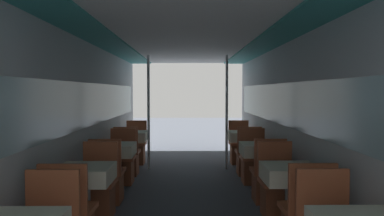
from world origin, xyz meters
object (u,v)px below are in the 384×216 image
(chair_left_near_3, at_px, (127,160))
(chair_left_far_1, at_px, (98,194))
(chair_right_far_1, at_px, (278,193))
(support_pole_left_3, at_px, (149,112))
(chair_right_near_3, at_px, (248,160))
(dining_table_left_3, at_px, (132,138))
(dining_table_right_2, at_px, (260,152))
(dining_table_right_3, at_px, (243,138))
(chair_left_far_3, at_px, (136,150))
(chair_left_near_2, at_px, (108,182))
(support_pole_right_3, at_px, (227,112))
(dining_table_left_2, at_px, (115,152))
(chair_left_far_2, at_px, (122,166))
(chair_right_far_3, at_px, (239,150))
(chair_right_far_2, at_px, (253,166))
(chair_right_near_2, at_px, (267,182))
(dining_table_left_1, at_px, (85,178))
(dining_table_right_1, at_px, (290,177))

(chair_left_near_3, bearing_deg, chair_left_far_1, -90.00)
(chair_right_far_1, bearing_deg, support_pole_left_3, -56.35)
(chair_right_near_3, bearing_deg, dining_table_left_3, 166.05)
(dining_table_right_2, bearing_deg, support_pole_left_3, 138.09)
(dining_table_left_3, bearing_deg, chair_left_far_1, -90.00)
(chair_right_far_1, distance_m, dining_table_right_3, 2.83)
(chair_left_far_3, bearing_deg, chair_right_far_1, 123.27)
(chair_left_near_2, relative_size, dining_table_right_2, 1.22)
(chair_right_far_1, distance_m, chair_right_near_3, 2.27)
(chair_left_near_2, height_order, dining_table_left_3, chair_left_near_2)
(chair_right_near_3, xyz_separation_m, support_pole_right_3, (-0.33, 0.55, 0.84))
(dining_table_left_2, height_order, dining_table_right_2, same)
(chair_left_far_1, height_order, chair_left_far_2, same)
(chair_right_far_3, height_order, support_pole_right_3, support_pole_right_3)
(support_pole_left_3, xyz_separation_m, dining_table_right_3, (1.87, 0.00, -0.51))
(support_pole_right_3, bearing_deg, chair_left_near_2, -130.04)
(chair_left_far_1, bearing_deg, chair_right_far_2, -142.69)
(dining_table_left_2, xyz_separation_m, chair_right_near_3, (2.21, 1.13, -0.33))
(chair_left_near_2, distance_m, chair_right_near_2, 2.21)
(chair_left_far_1, bearing_deg, chair_left_far_2, -90.00)
(dining_table_left_1, bearing_deg, chair_left_near_2, 90.00)
(chair_left_near_3, distance_m, chair_right_far_3, 2.46)
(dining_table_right_1, distance_m, dining_table_right_3, 3.36)
(dining_table_left_1, bearing_deg, chair_right_far_3, 60.57)
(chair_left_far_2, height_order, chair_left_near_3, same)
(chair_left_far_2, bearing_deg, dining_table_left_2, 90.00)
(chair_left_near_2, distance_m, dining_table_left_3, 2.25)
(chair_left_far_1, bearing_deg, dining_table_left_2, -90.00)
(dining_table_left_3, height_order, dining_table_right_1, same)
(chair_left_far_1, height_order, chair_left_near_2, same)
(chair_left_far_1, bearing_deg, dining_table_right_2, -152.82)
(chair_right_far_3, bearing_deg, dining_table_left_2, 45.30)
(dining_table_left_3, xyz_separation_m, chair_right_near_3, (2.21, -0.55, -0.33))
(chair_left_near_3, bearing_deg, support_pole_left_3, 58.70)
(chair_left_near_2, height_order, dining_table_right_3, chair_left_near_2)
(dining_table_left_3, bearing_deg, chair_right_near_2, -45.30)
(chair_left_near_3, bearing_deg, dining_table_right_2, -27.18)
(support_pole_right_3, bearing_deg, dining_table_right_2, -78.79)
(chair_right_far_1, bearing_deg, dining_table_right_1, 90.00)
(dining_table_left_3, relative_size, support_pole_left_3, 0.33)
(chair_left_far_2, relative_size, support_pole_right_3, 0.40)
(chair_left_far_2, height_order, dining_table_right_3, chair_left_far_2)
(dining_table_left_3, height_order, chair_right_near_3, chair_right_near_3)
(support_pole_left_3, bearing_deg, dining_table_left_1, -95.66)
(chair_left_near_3, xyz_separation_m, chair_right_far_1, (2.21, -2.27, 0.00))
(dining_table_left_3, xyz_separation_m, chair_right_far_1, (2.21, -2.81, -0.33))
(chair_left_near_2, xyz_separation_m, dining_table_right_2, (2.21, 0.55, 0.33))
(dining_table_left_1, bearing_deg, chair_left_far_3, 90.00)
(dining_table_left_1, relative_size, chair_left_near_3, 0.82)
(dining_table_left_2, height_order, chair_left_near_2, chair_left_near_2)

